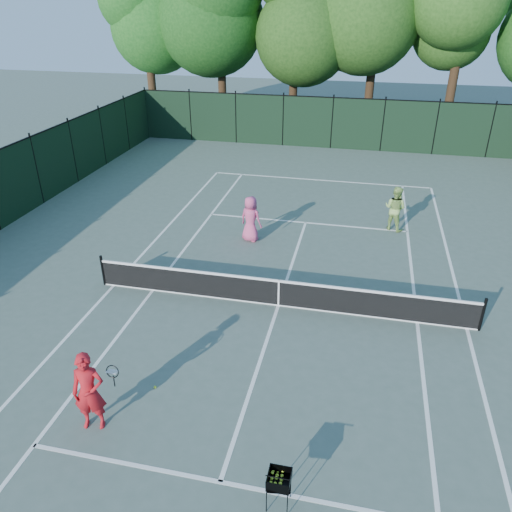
% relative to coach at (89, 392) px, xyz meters
% --- Properties ---
extents(ground, '(90.00, 90.00, 0.00)m').
position_rel_coach_xyz_m(ground, '(3.11, 5.59, -0.97)').
color(ground, '#4D5E53').
rests_on(ground, ground).
extents(sideline_doubles_left, '(0.10, 23.77, 0.01)m').
position_rel_coach_xyz_m(sideline_doubles_left, '(-2.37, 5.59, -0.96)').
color(sideline_doubles_left, white).
rests_on(sideline_doubles_left, ground).
extents(sideline_doubles_right, '(0.10, 23.77, 0.01)m').
position_rel_coach_xyz_m(sideline_doubles_right, '(8.60, 5.59, -0.96)').
color(sideline_doubles_right, white).
rests_on(sideline_doubles_right, ground).
extents(sideline_singles_left, '(0.10, 23.77, 0.01)m').
position_rel_coach_xyz_m(sideline_singles_left, '(-1.00, 5.59, -0.96)').
color(sideline_singles_left, white).
rests_on(sideline_singles_left, ground).
extents(sideline_singles_right, '(0.10, 23.77, 0.01)m').
position_rel_coach_xyz_m(sideline_singles_right, '(7.23, 5.59, -0.96)').
color(sideline_singles_right, white).
rests_on(sideline_singles_right, ground).
extents(baseline_far, '(10.97, 0.10, 0.01)m').
position_rel_coach_xyz_m(baseline_far, '(3.11, 17.47, -0.96)').
color(baseline_far, white).
rests_on(baseline_far, ground).
extents(service_line_near, '(8.23, 0.10, 0.01)m').
position_rel_coach_xyz_m(service_line_near, '(3.11, -0.81, -0.96)').
color(service_line_near, white).
rests_on(service_line_near, ground).
extents(service_line_far, '(8.23, 0.10, 0.01)m').
position_rel_coach_xyz_m(service_line_far, '(3.11, 11.99, -0.96)').
color(service_line_far, white).
rests_on(service_line_far, ground).
extents(center_service_line, '(0.10, 12.80, 0.01)m').
position_rel_coach_xyz_m(center_service_line, '(3.11, 5.59, -0.96)').
color(center_service_line, white).
rests_on(center_service_line, ground).
extents(tennis_net, '(11.69, 0.09, 1.06)m').
position_rel_coach_xyz_m(tennis_net, '(3.11, 5.59, -0.49)').
color(tennis_net, black).
rests_on(tennis_net, ground).
extents(fence_far, '(24.00, 0.05, 3.00)m').
position_rel_coach_xyz_m(fence_far, '(3.11, 23.59, 0.53)').
color(fence_far, black).
rests_on(fence_far, ground).
extents(tree_2, '(6.00, 6.00, 12.40)m').
position_rel_coach_xyz_m(tree_2, '(0.11, 27.39, 6.76)').
color(tree_2, black).
rests_on(tree_2, ground).
extents(tree_4, '(6.20, 6.20, 12.97)m').
position_rel_coach_xyz_m(tree_4, '(10.11, 27.19, 7.18)').
color(tree_4, black).
rests_on(tree_4, ground).
extents(coach, '(0.90, 0.80, 1.93)m').
position_rel_coach_xyz_m(coach, '(0.00, 0.00, 0.00)').
color(coach, red).
rests_on(coach, ground).
extents(player_pink, '(1.01, 0.82, 1.78)m').
position_rel_coach_xyz_m(player_pink, '(1.25, 9.88, -0.07)').
color(player_pink, '#D54B7E').
rests_on(player_pink, ground).
extents(player_green, '(1.10, 1.02, 1.82)m').
position_rel_coach_xyz_m(player_green, '(6.64, 12.12, -0.06)').
color(player_green, '#97C060').
rests_on(player_green, ground).
extents(ball_hopper, '(0.49, 0.49, 0.82)m').
position_rel_coach_xyz_m(ball_hopper, '(4.31, -1.03, -0.28)').
color(ball_hopper, black).
rests_on(ball_hopper, ground).
extents(loose_ball_midcourt, '(0.07, 0.07, 0.07)m').
position_rel_coach_xyz_m(loose_ball_midcourt, '(0.84, 1.37, -0.93)').
color(loose_ball_midcourt, '#C7E92F').
rests_on(loose_ball_midcourt, ground).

